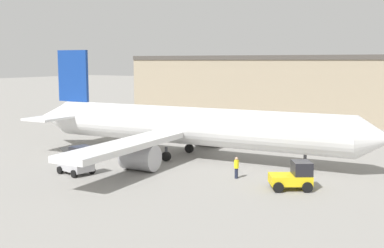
{
  "coord_description": "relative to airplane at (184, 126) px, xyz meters",
  "views": [
    {
      "loc": [
        23.82,
        -39.49,
        9.46
      ],
      "look_at": [
        0.0,
        0.0,
        3.37
      ],
      "focal_mm": 45.0,
      "sensor_mm": 36.0,
      "label": 1
    }
  ],
  "objects": [
    {
      "name": "ground_plane",
      "position": [
        0.92,
        0.06,
        -3.09
      ],
      "size": [
        400.0,
        400.0,
        0.0
      ],
      "primitive_type": "plane",
      "color": "gray"
    },
    {
      "name": "terminal_building",
      "position": [
        0.76,
        37.94,
        2.06
      ],
      "size": [
        61.04,
        15.42,
        10.3
      ],
      "color": "gray",
      "rests_on": "ground_plane"
    },
    {
      "name": "airplane",
      "position": [
        0.0,
        0.0,
        0.0
      ],
      "size": [
        37.81,
        32.38,
        10.59
      ],
      "rotation": [
        0.0,
        0.0,
        0.07
      ],
      "color": "silver",
      "rests_on": "ground_plane"
    },
    {
      "name": "ground_crew_worker",
      "position": [
        8.18,
        -5.03,
        -2.16
      ],
      "size": [
        0.39,
        0.39,
        1.75
      ],
      "rotation": [
        0.0,
        0.0,
        1.31
      ],
      "color": "#1E2338",
      "rests_on": "ground_plane"
    },
    {
      "name": "baggage_tug",
      "position": [
        13.26,
        -5.79,
        -2.11
      ],
      "size": [
        3.59,
        3.36,
        2.09
      ],
      "rotation": [
        0.0,
        0.0,
        0.56
      ],
      "color": "yellow",
      "rests_on": "ground_plane"
    },
    {
      "name": "belt_loader_truck",
      "position": [
        -3.82,
        -10.63,
        -1.97
      ],
      "size": [
        3.2,
        2.51,
        2.47
      ],
      "rotation": [
        0.0,
        0.0,
        -0.19
      ],
      "color": "#B2B2B7",
      "rests_on": "ground_plane"
    }
  ]
}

